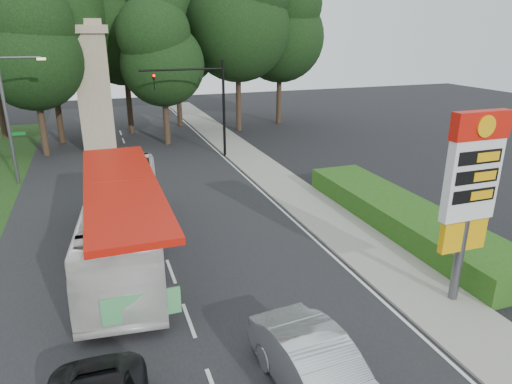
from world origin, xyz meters
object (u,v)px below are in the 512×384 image
object	(u,v)px
streetlight_signs	(10,114)
transit_bus	(125,221)
gas_station_pylon	(471,184)
monument	(93,85)
sedan_silver	(319,372)
traffic_signal_mast	(206,96)

from	to	relation	value
streetlight_signs	transit_bus	xyz separation A→B (m)	(5.48, -12.57, -2.76)
gas_station_pylon	monument	size ratio (longest dim) A/B	0.68
gas_station_pylon	streetlight_signs	size ratio (longest dim) A/B	0.86
streetlight_signs	transit_bus	size ratio (longest dim) A/B	0.66
monument	transit_bus	world-z (taller)	monument
gas_station_pylon	transit_bus	xyz separation A→B (m)	(-10.70, 7.44, -2.76)
monument	sedan_silver	world-z (taller)	monument
sedan_silver	gas_station_pylon	bearing A→B (deg)	15.66
gas_station_pylon	transit_bus	bearing A→B (deg)	145.20
gas_station_pylon	streetlight_signs	bearing A→B (deg)	128.96
streetlight_signs	transit_bus	world-z (taller)	streetlight_signs
monument	sedan_silver	distance (m)	31.16
transit_bus	sedan_silver	world-z (taller)	transit_bus
monument	sedan_silver	size ratio (longest dim) A/B	1.94
transit_bus	streetlight_signs	bearing A→B (deg)	119.79
traffic_signal_mast	monument	bearing A→B (deg)	142.00
streetlight_signs	traffic_signal_mast	bearing A→B (deg)	8.92
gas_station_pylon	sedan_silver	distance (m)	8.00
streetlight_signs	sedan_silver	bearing A→B (deg)	-67.15
gas_station_pylon	monument	bearing A→B (deg)	111.80
gas_station_pylon	transit_bus	distance (m)	13.33
traffic_signal_mast	transit_bus	xyz separation A→B (m)	(-7.19, -14.56, -2.99)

